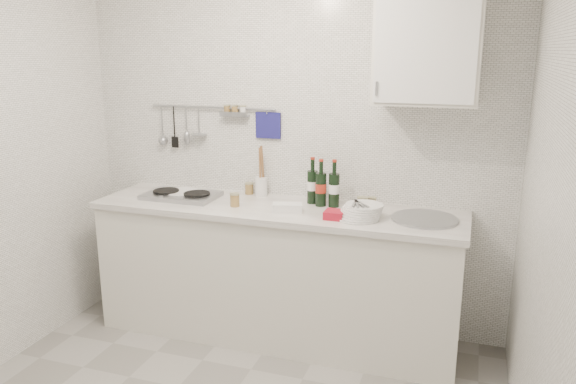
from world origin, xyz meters
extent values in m
cube|color=silver|center=(0.00, 1.40, 1.25)|extent=(3.00, 0.02, 2.50)
cube|color=silver|center=(1.50, 0.00, 1.25)|extent=(0.02, 2.80, 2.50)
cube|color=silver|center=(0.00, 1.10, 0.44)|extent=(2.40, 0.60, 0.88)
cube|color=white|center=(0.00, 1.10, 0.90)|extent=(2.44, 0.64, 0.04)
cube|color=black|center=(0.00, 1.12, 0.05)|extent=(2.34, 0.52, 0.10)
cube|color=#93969B|center=(-0.70, 1.10, 0.94)|extent=(0.50, 0.32, 0.03)
cylinder|color=black|center=(-0.82, 1.10, 0.96)|extent=(0.18, 0.18, 0.01)
cylinder|color=black|center=(-0.58, 1.10, 0.96)|extent=(0.18, 0.18, 0.01)
cylinder|color=#93969B|center=(0.95, 1.10, 0.93)|extent=(0.40, 0.40, 0.02)
cylinder|color=#93969B|center=(0.95, 1.10, 0.87)|extent=(0.34, 0.34, 0.10)
cylinder|color=#93969B|center=(-0.58, 1.37, 1.52)|extent=(0.95, 0.02, 0.02)
cube|color=navy|center=(-0.16, 1.39, 1.41)|extent=(0.18, 0.02, 0.18)
cube|color=silver|center=(0.90, 1.22, 1.95)|extent=(0.60, 0.35, 0.70)
cube|color=white|center=(0.90, 1.04, 1.95)|extent=(0.56, 0.01, 0.66)
cylinder|color=#93969B|center=(0.64, 1.03, 1.70)|extent=(0.01, 0.01, 0.08)
cylinder|color=#537FBC|center=(-0.73, 1.14, 0.93)|extent=(0.25, 0.25, 0.01)
cylinder|color=#537FBC|center=(-0.72, 1.14, 0.94)|extent=(0.25, 0.25, 0.01)
cylinder|color=#537FBC|center=(-0.72, 1.14, 0.95)|extent=(0.24, 0.24, 0.01)
cylinder|color=white|center=(0.56, 1.00, 0.93)|extent=(0.27, 0.27, 0.01)
cylinder|color=white|center=(0.57, 1.00, 0.94)|extent=(0.26, 0.26, 0.01)
cylinder|color=white|center=(0.57, 1.01, 0.95)|extent=(0.26, 0.26, 0.01)
cylinder|color=white|center=(0.58, 1.01, 0.96)|extent=(0.25, 0.25, 0.01)
cylinder|color=white|center=(0.58, 1.01, 0.98)|extent=(0.24, 0.24, 0.01)
cylinder|color=white|center=(0.59, 1.02, 0.99)|extent=(0.24, 0.24, 0.01)
cylinder|color=white|center=(0.60, 1.02, 1.00)|extent=(0.23, 0.23, 0.01)
cube|color=white|center=(0.11, 1.00, 0.95)|extent=(0.21, 0.14, 0.06)
cube|color=red|center=(0.43, 0.96, 0.94)|extent=(0.12, 0.12, 0.05)
cylinder|color=white|center=(-0.19, 1.32, 0.99)|extent=(0.09, 0.09, 0.13)
cylinder|color=brown|center=(-0.18, 1.32, 1.15)|extent=(0.02, 0.06, 0.26)
cylinder|color=brown|center=(-0.20, 1.34, 1.14)|extent=(0.03, 0.05, 0.24)
cylinder|color=olive|center=(-0.29, 1.34, 0.96)|extent=(0.06, 0.06, 0.07)
cylinder|color=tan|center=(-0.29, 1.34, 1.00)|extent=(0.06, 0.06, 0.01)
cylinder|color=olive|center=(0.60, 1.26, 0.95)|extent=(0.06, 0.06, 0.06)
cylinder|color=tan|center=(0.60, 1.26, 0.99)|extent=(0.06, 0.06, 0.01)
cylinder|color=olive|center=(0.55, 1.18, 0.96)|extent=(0.07, 0.07, 0.08)
cylinder|color=tan|center=(0.55, 1.18, 1.00)|extent=(0.07, 0.07, 0.01)
cylinder|color=olive|center=(-0.26, 1.01, 0.96)|extent=(0.06, 0.06, 0.08)
cylinder|color=tan|center=(-0.26, 1.01, 1.00)|extent=(0.06, 0.06, 0.01)
camera|label=1|loc=(1.20, -2.23, 1.92)|focal=35.00mm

